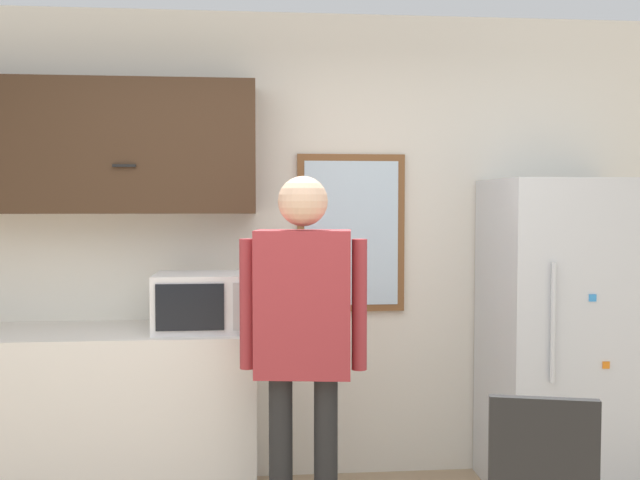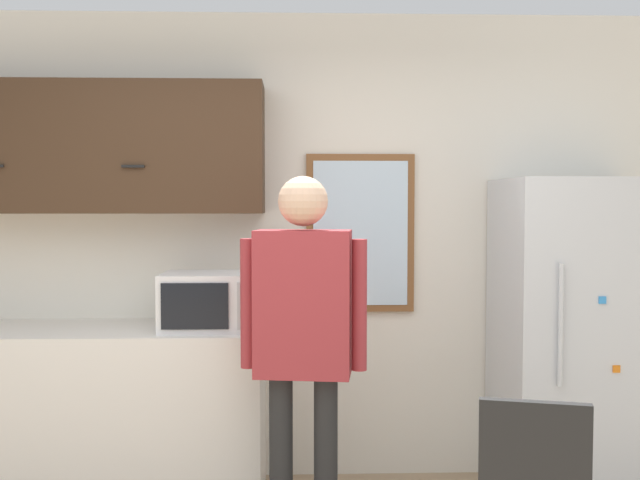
% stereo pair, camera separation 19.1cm
% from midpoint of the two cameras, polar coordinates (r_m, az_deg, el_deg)
% --- Properties ---
extents(back_wall, '(6.00, 0.06, 2.70)m').
position_cam_midpoint_polar(back_wall, '(4.18, -5.20, -0.58)').
color(back_wall, silver).
rests_on(back_wall, ground_plane).
extents(counter, '(2.11, 0.63, 0.94)m').
position_cam_midpoint_polar(counter, '(4.15, -21.60, -13.16)').
color(counter, silver).
rests_on(counter, ground_plane).
extents(upper_cabinets, '(2.11, 0.33, 0.72)m').
position_cam_midpoint_polar(upper_cabinets, '(4.16, -21.35, 6.95)').
color(upper_cabinets, '#3D2819').
extents(microwave, '(0.48, 0.39, 0.30)m').
position_cam_midpoint_polar(microwave, '(3.82, -10.88, -4.90)').
color(microwave, white).
rests_on(microwave, counter).
extents(person, '(0.58, 0.28, 1.73)m').
position_cam_midpoint_polar(person, '(3.29, -3.03, -6.59)').
color(person, black).
rests_on(person, ground_plane).
extents(refrigerator, '(0.80, 0.72, 1.74)m').
position_cam_midpoint_polar(refrigerator, '(4.18, 17.65, -7.35)').
color(refrigerator, silver).
rests_on(refrigerator, ground_plane).
extents(window, '(0.63, 0.05, 0.92)m').
position_cam_midpoint_polar(window, '(4.16, 1.18, 0.56)').
color(window, brown).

